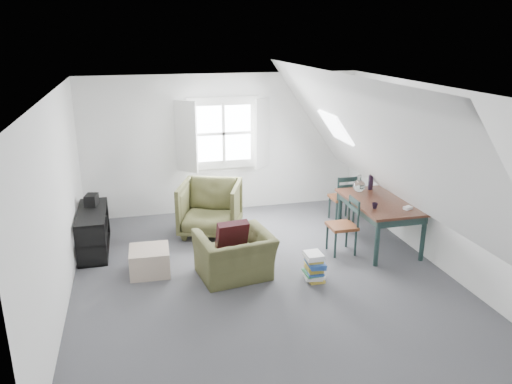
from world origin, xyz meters
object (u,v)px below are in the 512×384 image
object	(u,v)px
dining_chair_near	(344,225)
dining_chair_far	(343,197)
dining_table	(380,207)
magazine_stack	(314,267)
armchair_far	(211,233)
ottoman	(150,261)
armchair_near	(235,277)
media_shelf	(93,234)

from	to	relation	value
dining_chair_near	dining_chair_far	bearing A→B (deg)	165.09
dining_table	magazine_stack	xyz separation A→B (m)	(-1.37, -0.85, -0.45)
dining_table	magazine_stack	bearing A→B (deg)	-148.19
dining_chair_near	magazine_stack	size ratio (longest dim) A/B	2.19
armchair_far	ottoman	xyz separation A→B (m)	(-1.05, -1.21, 0.18)
armchair_near	dining_table	bearing A→B (deg)	-176.80
dining_chair_near	media_shelf	size ratio (longest dim) A/B	0.68
armchair_far	dining_table	xyz separation A→B (m)	(2.45, -1.12, 0.64)
dining_chair_far	magazine_stack	size ratio (longest dim) A/B	2.20
dining_chair_far	media_shelf	distance (m)	4.17
armchair_far	dining_chair_far	bearing A→B (deg)	19.80
dining_table	magazine_stack	world-z (taller)	dining_table
armchair_near	media_shelf	distance (m)	2.34
media_shelf	dining_chair_near	bearing A→B (deg)	-17.95
dining_chair_near	ottoman	bearing A→B (deg)	-82.53
armchair_far	dining_chair_near	xyz separation A→B (m)	(1.82, -1.23, 0.44)
media_shelf	magazine_stack	distance (m)	3.37
magazine_stack	dining_chair_far	bearing A→B (deg)	57.43
armchair_near	armchair_far	xyz separation A→B (m)	(-0.07, 1.62, 0.00)
dining_table	dining_chair_near	bearing A→B (deg)	-169.98
armchair_near	dining_table	world-z (taller)	dining_table
armchair_far	dining_table	bearing A→B (deg)	-4.28
armchair_far	dining_chair_far	xyz separation A→B (m)	(2.33, -0.02, 0.44)
armchair_far	magazine_stack	world-z (taller)	armchair_far
armchair_near	dining_chair_near	xyz separation A→B (m)	(1.75, 0.39, 0.44)
dining_table	dining_chair_near	size ratio (longest dim) A/B	1.74
magazine_stack	ottoman	bearing A→B (deg)	160.53
armchair_near	magazine_stack	size ratio (longest dim) A/B	2.50
ottoman	dining_chair_near	bearing A→B (deg)	-0.35
dining_table	magazine_stack	distance (m)	1.67
armchair_near	ottoman	size ratio (longest dim) A/B	1.80
armchair_far	ottoman	bearing A→B (deg)	-110.55
ottoman	magazine_stack	size ratio (longest dim) A/B	1.39
armchair_near	ottoman	world-z (taller)	ottoman
media_shelf	ottoman	bearing A→B (deg)	-53.15
dining_chair_near	media_shelf	xyz separation A→B (m)	(-3.65, 0.95, -0.15)
dining_chair_far	armchair_far	bearing A→B (deg)	-17.06
armchair_far	ottoman	world-z (taller)	armchair_far
media_shelf	magazine_stack	size ratio (longest dim) A/B	3.23
ottoman	media_shelf	distance (m)	1.22
dining_chair_far	dining_chair_near	world-z (taller)	dining_chair_far
armchair_far	dining_chair_near	size ratio (longest dim) A/B	1.14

